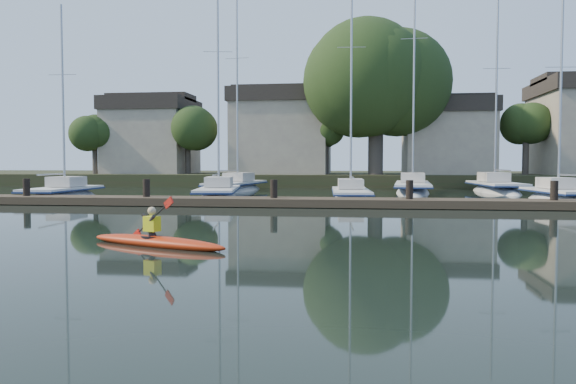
# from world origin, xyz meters

# --- Properties ---
(ground) EXTENTS (160.00, 160.00, 0.00)m
(ground) POSITION_xyz_m (0.00, 0.00, 0.00)
(ground) COLOR black
(ground) RESTS_ON ground
(kayak) EXTENTS (3.93, 2.02, 1.29)m
(kayak) POSITION_xyz_m (-3.86, 1.66, 0.16)
(kayak) COLOR #B4350D
(kayak) RESTS_ON ground
(dock) EXTENTS (34.00, 2.00, 1.80)m
(dock) POSITION_xyz_m (0.00, 14.00, 0.20)
(dock) COLOR #473B28
(dock) RESTS_ON ground
(sailboat_0) EXTENTS (2.34, 7.54, 11.86)m
(sailboat_0) POSITION_xyz_m (-15.37, 17.95, -0.19)
(sailboat_0) COLOR white
(sailboat_0) RESTS_ON ground
(sailboat_1) EXTENTS (3.40, 8.63, 13.75)m
(sailboat_1) POSITION_xyz_m (-6.80, 18.71, -0.19)
(sailboat_1) COLOR white
(sailboat_1) RESTS_ON ground
(sailboat_2) EXTENTS (2.46, 8.39, 13.72)m
(sailboat_2) POSITION_xyz_m (0.36, 18.57, -0.17)
(sailboat_2) COLOR white
(sailboat_2) RESTS_ON ground
(sailboat_4) EXTENTS (2.76, 7.18, 11.91)m
(sailboat_4) POSITION_xyz_m (10.95, 19.17, -0.19)
(sailboat_4) COLOR white
(sailboat_4) RESTS_ON ground
(sailboat_5) EXTENTS (3.31, 9.70, 15.74)m
(sailboat_5) POSITION_xyz_m (-7.69, 27.00, -0.20)
(sailboat_5) COLOR white
(sailboat_5) RESTS_ON ground
(sailboat_6) EXTENTS (3.09, 10.91, 17.12)m
(sailboat_6) POSITION_xyz_m (4.21, 26.27, -0.20)
(sailboat_6) COLOR white
(sailboat_6) RESTS_ON ground
(sailboat_7) EXTENTS (2.81, 8.91, 14.18)m
(sailboat_7) POSITION_xyz_m (9.69, 27.53, -0.21)
(sailboat_7) COLOR white
(sailboat_7) RESTS_ON ground
(shore) EXTENTS (90.00, 25.25, 12.75)m
(shore) POSITION_xyz_m (1.61, 40.29, 3.23)
(shore) COLOR #253118
(shore) RESTS_ON ground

